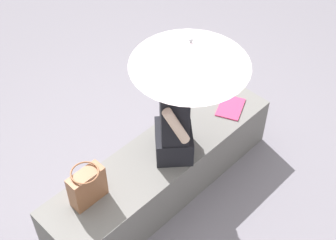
{
  "coord_description": "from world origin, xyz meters",
  "views": [
    {
      "loc": [
        -1.75,
        -1.79,
        3.36
      ],
      "look_at": [
        0.04,
        -0.03,
        0.83
      ],
      "focal_mm": 51.81,
      "sensor_mm": 36.0,
      "label": 1
    }
  ],
  "objects_px": {
    "handbag_black": "(87,186)",
    "magazine": "(230,107)",
    "person_seated": "(174,116)",
    "parasol": "(190,54)"
  },
  "relations": [
    {
      "from": "handbag_black",
      "to": "magazine",
      "type": "relative_size",
      "value": 1.1
    },
    {
      "from": "handbag_black",
      "to": "magazine",
      "type": "distance_m",
      "value": 1.46
    },
    {
      "from": "person_seated",
      "to": "parasol",
      "type": "distance_m",
      "value": 0.57
    },
    {
      "from": "handbag_black",
      "to": "magazine",
      "type": "xyz_separation_m",
      "value": [
        1.45,
        -0.12,
        -0.15
      ]
    },
    {
      "from": "handbag_black",
      "to": "magazine",
      "type": "bearing_deg",
      "value": -4.71
    },
    {
      "from": "person_seated",
      "to": "magazine",
      "type": "xyz_separation_m",
      "value": [
        0.69,
        -0.01,
        -0.38
      ]
    },
    {
      "from": "parasol",
      "to": "handbag_black",
      "type": "height_order",
      "value": "parasol"
    },
    {
      "from": "magazine",
      "to": "person_seated",
      "type": "bearing_deg",
      "value": 154.71
    },
    {
      "from": "parasol",
      "to": "handbag_black",
      "type": "bearing_deg",
      "value": 168.5
    },
    {
      "from": "person_seated",
      "to": "parasol",
      "type": "relative_size",
      "value": 0.84
    }
  ]
}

